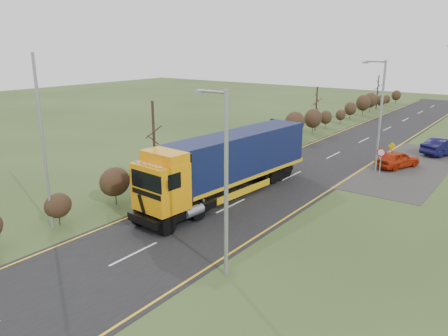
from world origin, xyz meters
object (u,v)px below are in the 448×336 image
at_px(lorry, 228,162).
at_px(speed_sign, 381,157).
at_px(streetlight_near, 224,178).
at_px(car_red_hatchback, 397,159).
at_px(car_blue_sedan, 444,147).

relative_size(lorry, speed_sign, 6.35).
height_order(lorry, streetlight_near, streetlight_near).
bearing_deg(speed_sign, car_red_hatchback, 87.99).
distance_m(lorry, car_red_hatchback, 15.60).
relative_size(car_blue_sedan, speed_sign, 1.95).
bearing_deg(speed_sign, streetlight_near, -93.20).
relative_size(car_red_hatchback, car_blue_sedan, 0.88).
xyz_separation_m(streetlight_near, speed_sign, (1.01, 18.04, -2.71)).
xyz_separation_m(lorry, streetlight_near, (5.85, -8.29, 2.01)).
xyz_separation_m(lorry, car_blue_sedan, (9.21, 20.75, -1.61)).
distance_m(streetlight_near, speed_sign, 18.27).
xyz_separation_m(car_red_hatchback, car_blue_sedan, (2.21, 6.91, 0.07)).
relative_size(car_red_hatchback, streetlight_near, 0.51).
bearing_deg(lorry, streetlight_near, -50.46).
height_order(car_blue_sedan, speed_sign, speed_sign).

